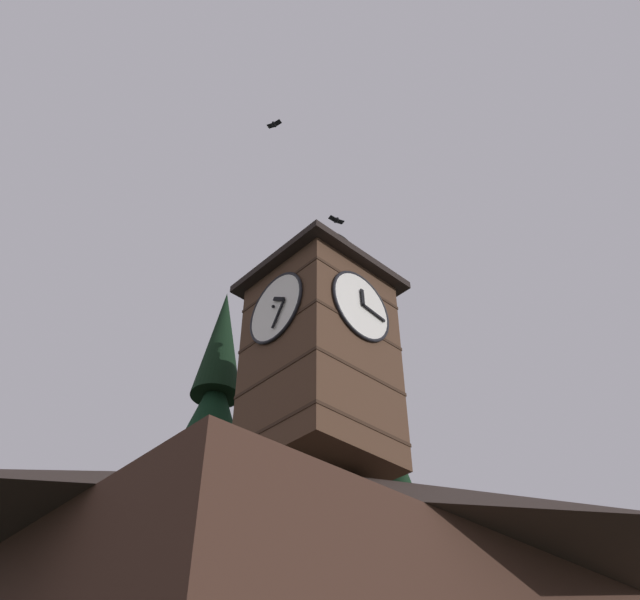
{
  "coord_description": "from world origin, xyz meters",
  "views": [
    {
      "loc": [
        12.8,
        10.58,
        1.52
      ],
      "look_at": [
        1.79,
        -1.23,
        14.58
      ],
      "focal_mm": 36.68,
      "sensor_mm": 36.0,
      "label": 1
    }
  ],
  "objects_px": {
    "clock_tower": "(320,351)",
    "pine_tree_behind": "(193,588)",
    "flying_bird_low": "(336,220)",
    "flying_bird_high": "(274,124)",
    "moon": "(222,572)"
  },
  "relations": [
    {
      "from": "pine_tree_behind",
      "to": "flying_bird_low",
      "type": "bearing_deg",
      "value": 107.06
    },
    {
      "from": "pine_tree_behind",
      "to": "flying_bird_high",
      "type": "distance_m",
      "value": 16.99
    },
    {
      "from": "clock_tower",
      "to": "flying_bird_low",
      "type": "relative_size",
      "value": 13.73
    },
    {
      "from": "clock_tower",
      "to": "pine_tree_behind",
      "type": "bearing_deg",
      "value": -89.03
    },
    {
      "from": "clock_tower",
      "to": "flying_bird_high",
      "type": "xyz_separation_m",
      "value": [
        1.68,
        -0.86,
        10.57
      ]
    },
    {
      "from": "clock_tower",
      "to": "flying_bird_low",
      "type": "xyz_separation_m",
      "value": [
        -1.38,
        -0.55,
        7.06
      ]
    },
    {
      "from": "clock_tower",
      "to": "pine_tree_behind",
      "type": "relative_size",
      "value": 0.5
    },
    {
      "from": "flying_bird_high",
      "to": "flying_bird_low",
      "type": "relative_size",
      "value": 0.95
    },
    {
      "from": "pine_tree_behind",
      "to": "clock_tower",
      "type": "bearing_deg",
      "value": 90.97
    },
    {
      "from": "clock_tower",
      "to": "moon",
      "type": "bearing_deg",
      "value": -120.67
    },
    {
      "from": "pine_tree_behind",
      "to": "flying_bird_high",
      "type": "xyz_separation_m",
      "value": [
        1.59,
        4.5,
        16.31
      ]
    },
    {
      "from": "clock_tower",
      "to": "flying_bird_low",
      "type": "height_order",
      "value": "flying_bird_low"
    },
    {
      "from": "pine_tree_behind",
      "to": "flying_bird_low",
      "type": "xyz_separation_m",
      "value": [
        -1.47,
        4.8,
        12.8
      ]
    },
    {
      "from": "clock_tower",
      "to": "pine_tree_behind",
      "type": "xyz_separation_m",
      "value": [
        0.09,
        -5.35,
        -5.74
      ]
    },
    {
      "from": "pine_tree_behind",
      "to": "flying_bird_low",
      "type": "distance_m",
      "value": 13.75
    }
  ]
}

